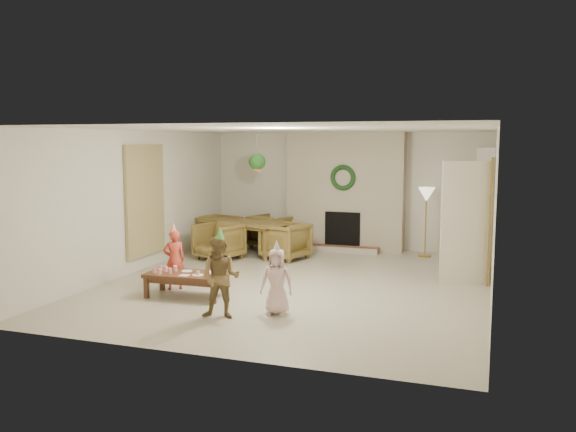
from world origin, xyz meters
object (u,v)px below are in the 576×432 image
at_px(dining_chair_right, 285,241).
at_px(dining_chair_far, 271,231).
at_px(dining_table, 246,238).
at_px(child_pink, 277,282).
at_px(coffee_table_top, 186,275).
at_px(dining_chair_near, 219,241).
at_px(dining_chair_left, 218,232).
at_px(child_plaid, 221,278).
at_px(child_red, 174,260).

bearing_deg(dining_chair_right, dining_chair_far, -128.66).
height_order(dining_table, child_pink, child_pink).
distance_m(coffee_table_top, child_pink, 1.64).
height_order(dining_chair_near, child_pink, child_pink).
xyz_separation_m(dining_table, dining_chair_far, (0.26, 0.77, 0.03)).
xyz_separation_m(dining_chair_left, child_plaid, (2.24, -4.59, 0.18)).
relative_size(dining_chair_far, dining_chair_right, 1.00).
bearing_deg(dining_chair_right, dining_chair_left, -90.00).
bearing_deg(dining_chair_near, child_plaid, -45.77).
bearing_deg(dining_chair_right, child_pink, 35.85).
xyz_separation_m(dining_chair_near, dining_chair_far, (0.52, 1.55, 0.00)).
bearing_deg(dining_chair_near, dining_table, 90.00).
bearing_deg(coffee_table_top, child_red, 136.12).
relative_size(child_red, child_pink, 1.05).
bearing_deg(dining_chair_near, dining_chair_right, 38.66).
xyz_separation_m(coffee_table_top, child_red, (-0.41, 0.36, 0.13)).
xyz_separation_m(dining_chair_far, coffee_table_top, (0.26, -4.29, -0.02)).
bearing_deg(dining_chair_far, dining_chair_right, 141.34).
height_order(dining_chair_near, dining_chair_far, same).
relative_size(dining_chair_near, child_red, 0.84).
distance_m(child_red, child_plaid, 1.79).
bearing_deg(coffee_table_top, dining_chair_near, 103.21).
distance_m(dining_chair_right, child_plaid, 4.05).
bearing_deg(child_plaid, child_pink, 22.62).
distance_m(dining_chair_near, dining_chair_left, 1.15).
bearing_deg(coffee_table_top, dining_table, 95.82).
relative_size(dining_chair_far, dining_chair_left, 1.00).
relative_size(dining_chair_left, child_red, 0.84).
height_order(dining_chair_right, child_plaid, child_plaid).
xyz_separation_m(child_red, child_pink, (1.99, -0.76, -0.02)).
distance_m(dining_table, dining_chair_far, 0.82).
relative_size(dining_chair_left, child_plaid, 0.73).
xyz_separation_m(dining_chair_near, dining_chair_left, (-0.51, 1.03, 0.00)).
bearing_deg(child_plaid, dining_chair_far, 93.27).
height_order(dining_chair_near, dining_chair_right, same).
distance_m(dining_chair_near, dining_chair_right, 1.30).
height_order(coffee_table_top, child_plaid, child_plaid).
relative_size(dining_chair_right, child_plaid, 0.73).
bearing_deg(child_pink, dining_chair_right, 100.84).
distance_m(dining_chair_left, coffee_table_top, 3.99).
height_order(dining_chair_left, dining_chair_right, same).
height_order(dining_chair_far, child_plaid, child_plaid).
bearing_deg(coffee_table_top, child_plaid, -43.20).
xyz_separation_m(dining_chair_far, child_pink, (1.84, -4.70, 0.09)).
relative_size(dining_table, child_red, 1.98).
distance_m(dining_chair_right, child_red, 2.97).
relative_size(child_plaid, child_pink, 1.21).
bearing_deg(child_plaid, child_red, 129.12).
distance_m(dining_chair_near, child_plaid, 3.96).
bearing_deg(dining_table, child_plaid, -52.90).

